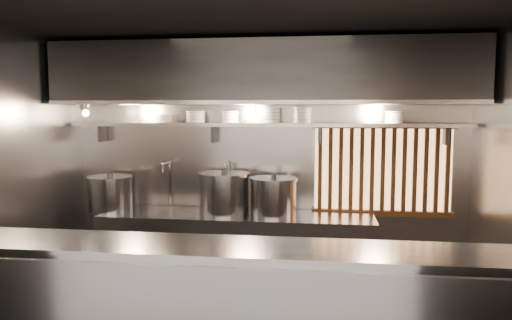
% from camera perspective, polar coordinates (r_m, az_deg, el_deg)
% --- Properties ---
extents(ceiling, '(4.50, 4.50, 0.00)m').
position_cam_1_polar(ceiling, '(4.32, -0.92, 15.82)').
color(ceiling, black).
rests_on(ceiling, wall_back).
extents(wall_back, '(4.50, 0.00, 4.50)m').
position_cam_1_polar(wall_back, '(5.78, 1.29, -0.65)').
color(wall_back, gray).
rests_on(wall_back, floor).
extents(wall_left, '(0.00, 3.00, 3.00)m').
position_cam_1_polar(wall_left, '(5.13, -26.60, -2.07)').
color(wall_left, gray).
rests_on(wall_left, floor).
extents(cooking_bench, '(3.00, 0.70, 0.90)m').
position_cam_1_polar(cooking_bench, '(5.65, -2.23, -10.66)').
color(cooking_bench, '#9E9EA3').
rests_on(cooking_bench, floor).
extents(bowl_shelf, '(4.40, 0.34, 0.04)m').
position_cam_1_polar(bowl_shelf, '(5.56, 1.10, 4.06)').
color(bowl_shelf, '#9E9EA3').
rests_on(bowl_shelf, wall_back).
extents(exhaust_hood, '(4.40, 0.81, 0.65)m').
position_cam_1_polar(exhaust_hood, '(5.35, 0.84, 9.82)').
color(exhaust_hood, '#2D2D30').
rests_on(exhaust_hood, ceiling).
extents(wood_screen, '(1.56, 0.09, 1.04)m').
position_cam_1_polar(wood_screen, '(5.74, 14.26, -1.07)').
color(wood_screen, '#FFB672').
rests_on(wood_screen, wall_back).
extents(faucet_left, '(0.04, 0.30, 0.50)m').
position_cam_1_polar(faucet_left, '(5.89, -10.04, -1.52)').
color(faucet_left, silver).
rests_on(faucet_left, wall_back).
extents(faucet_right, '(0.04, 0.30, 0.50)m').
position_cam_1_polar(faucet_right, '(5.72, -3.34, -1.66)').
color(faucet_right, silver).
rests_on(faucet_right, wall_back).
extents(heat_lamp, '(0.25, 0.35, 0.20)m').
position_cam_1_polar(heat_lamp, '(5.65, -19.07, 5.67)').
color(heat_lamp, '#9E9EA3').
rests_on(heat_lamp, exhaust_hood).
extents(pendant_bulb, '(0.09, 0.09, 0.19)m').
position_cam_1_polar(pendant_bulb, '(5.45, -0.09, 4.89)').
color(pendant_bulb, '#2D2D30').
rests_on(pendant_bulb, exhaust_hood).
extents(stock_pot_left, '(0.62, 0.62, 0.44)m').
position_cam_1_polar(stock_pot_left, '(5.91, -16.28, -3.67)').
color(stock_pot_left, '#9E9EA3').
rests_on(stock_pot_left, cooking_bench).
extents(stock_pot_mid, '(0.69, 0.69, 0.49)m').
position_cam_1_polar(stock_pot_mid, '(5.53, -3.66, -3.79)').
color(stock_pot_mid, '#9E9EA3').
rests_on(stock_pot_mid, cooking_bench).
extents(stock_pot_right, '(0.64, 0.64, 0.45)m').
position_cam_1_polar(stock_pot_right, '(5.43, 2.03, -4.18)').
color(stock_pot_right, '#9E9EA3').
rests_on(stock_pot_right, cooking_bench).
extents(bowl_stack_0, '(0.23, 0.23, 0.09)m').
position_cam_1_polar(bowl_stack_0, '(5.81, -10.35, 4.70)').
color(bowl_stack_0, white).
rests_on(bowl_stack_0, bowl_shelf).
extents(bowl_stack_1, '(0.22, 0.22, 0.13)m').
position_cam_1_polar(bowl_stack_1, '(5.71, -6.93, 4.93)').
color(bowl_stack_1, white).
rests_on(bowl_stack_1, bowl_shelf).
extents(bowl_stack_2, '(0.21, 0.21, 0.13)m').
position_cam_1_polar(bowl_stack_2, '(5.62, -3.00, 4.95)').
color(bowl_stack_2, white).
rests_on(bowl_stack_2, bowl_shelf).
extents(bowl_stack_3, '(0.24, 0.24, 0.17)m').
position_cam_1_polar(bowl_stack_3, '(5.56, 1.59, 5.14)').
color(bowl_stack_3, white).
rests_on(bowl_stack_3, bowl_shelf).
extents(bowl_stack_4, '(0.22, 0.22, 0.17)m').
position_cam_1_polar(bowl_stack_4, '(5.53, 5.25, 5.11)').
color(bowl_stack_4, white).
rests_on(bowl_stack_4, bowl_shelf).
extents(bowl_stack_5, '(0.20, 0.20, 0.13)m').
position_cam_1_polar(bowl_stack_5, '(5.58, 15.45, 4.74)').
color(bowl_stack_5, white).
rests_on(bowl_stack_5, bowl_shelf).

